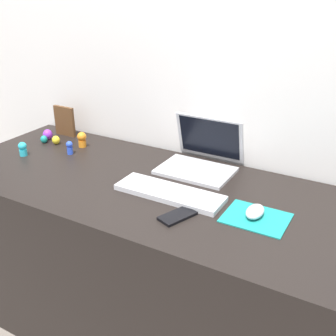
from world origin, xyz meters
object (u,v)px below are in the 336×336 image
Objects in this scene: cell_phone at (177,216)px; toy_figurine_cyan at (23,149)px; keyboard at (170,193)px; toy_figurine_purple at (48,135)px; mouse at (255,212)px; toy_figurine_yellow at (56,140)px; picture_frame at (65,121)px; toy_figurine_teal at (44,139)px; toy_figurine_blue at (70,147)px; toy_figurine_orange at (82,139)px; laptop at (202,156)px.

toy_figurine_cyan reaches higher than cell_phone.
toy_figurine_purple reaches higher than keyboard.
cell_phone is 2.47× the size of toy_figurine_purple.
toy_figurine_yellow is (-1.06, 0.18, -0.00)m from mouse.
mouse is 1.08m from toy_figurine_cyan.
picture_frame reaches higher than toy_figurine_cyan.
toy_figurine_teal is 0.60× the size of toy_figurine_blue.
toy_figurine_purple is at bearing 160.97° from toy_figurine_yellow.
toy_figurine_blue is (0.14, -0.06, 0.01)m from toy_figurine_yellow.
toy_figurine_cyan is 0.88× the size of toy_figurine_orange.
toy_figurine_purple is (-0.08, 0.03, 0.01)m from toy_figurine_yellow.
toy_figurine_purple is (-0.22, 0.09, -0.01)m from toy_figurine_blue.
toy_figurine_yellow reaches higher than keyboard.
toy_figurine_cyan reaches higher than toy_figurine_blue.
laptop is 0.60m from toy_figurine_orange.
toy_figurine_orange is (-0.70, 0.34, 0.03)m from cell_phone.
keyboard is at bearing -0.30° from toy_figurine_cyan.
keyboard is at bearing -11.66° from toy_figurine_blue.
toy_figurine_teal is (-0.02, -0.14, -0.06)m from picture_frame.
cell_phone is 1.76× the size of toy_figurine_orange.
toy_figurine_purple is (-0.03, -0.09, -0.05)m from picture_frame.
mouse is 1.85× the size of toy_figurine_purple.
keyboard is (0.00, -0.29, -0.04)m from laptop.
cell_phone is 0.97m from toy_figurine_purple.
toy_figurine_teal is (-0.04, 0.16, -0.01)m from toy_figurine_cyan.
toy_figurine_orange is at bearing 167.05° from mouse.
cell_phone is 0.94m from toy_figurine_teal.
picture_frame is 0.20m from toy_figurine_orange.
toy_figurine_cyan is (0.02, -0.30, -0.04)m from picture_frame.
cell_phone is at bearing -8.30° from toy_figurine_cyan.
toy_figurine_blue is (0.17, 0.12, -0.00)m from toy_figurine_cyan.
toy_figurine_cyan is 1.72× the size of toy_figurine_teal.
picture_frame reaches higher than mouse.
keyboard is 4.27× the size of mouse.
toy_figurine_yellow is (-0.73, 0.18, 0.01)m from keyboard.
toy_figurine_orange is 1.18× the size of toy_figurine_blue.
cell_phone is at bearing -25.75° from picture_frame.
picture_frame is (-0.78, 0.30, 0.06)m from keyboard.
mouse is at bearing -8.13° from toy_figurine_teal.
toy_figurine_yellow reaches higher than mouse.
cell_phone is 3.44× the size of toy_figurine_teal.
picture_frame is 2.89× the size of toy_figurine_purple.
toy_figurine_orange reaches higher than toy_figurine_teal.
toy_figurine_cyan reaches higher than keyboard.
picture_frame is at bearing 175.15° from cell_phone.
toy_figurine_orange is 0.20m from toy_figurine_teal.
laptop is at bearing 7.96° from toy_figurine_yellow.
toy_figurine_cyan is 1.04× the size of toy_figurine_blue.
cell_phone is 0.98m from picture_frame.
laptop is 0.78m from picture_frame.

